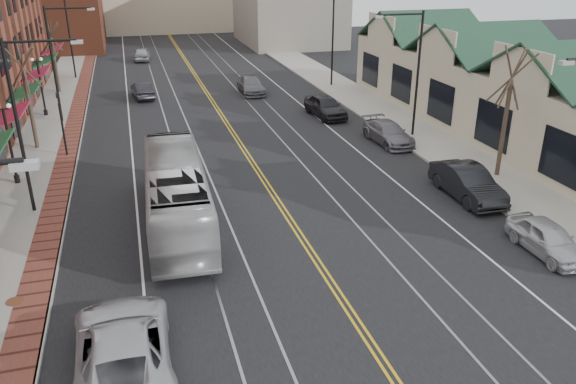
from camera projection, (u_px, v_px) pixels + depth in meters
sidewalk_left at (34, 182)px, 30.15m from camera, size 4.00×120.00×0.15m
sidewalk_right at (434, 144)px, 36.18m from camera, size 4.00×120.00×0.15m
building_right at (519, 104)px, 36.81m from camera, size 8.00×36.00×4.60m
backdrop_mid at (163, 0)px, 88.91m from camera, size 22.00×14.00×9.00m
backdrop_right at (288, 1)px, 74.60m from camera, size 12.00×16.00×11.00m
streetlight_l_1 at (26, 109)px, 24.91m from camera, size 3.33×0.25×8.00m
streetlight_l_2 at (58, 52)px, 39.06m from camera, size 3.33×0.25×8.00m
streetlight_l_3 at (73, 26)px, 53.21m from camera, size 3.33×0.25×8.00m
streetlight_r_1 at (413, 62)px, 35.76m from camera, size 3.33×0.25×8.00m
streetlight_r_2 at (328, 31)px, 49.91m from camera, size 3.33×0.25×8.00m
lamppost_l_2 at (10, 146)px, 29.12m from camera, size 0.84×0.28×4.27m
lamppost_l_3 at (42, 88)px, 41.50m from camera, size 0.84×0.28×4.27m
tree_left_near at (28, 95)px, 33.98m from camera, size 1.78×1.37×6.48m
tree_left_far at (54, 56)px, 48.22m from camera, size 1.66×1.28×6.02m
tree_right_mid at (507, 111)px, 29.56m from camera, size 1.90×1.46×6.93m
manhole_far at (15, 301)px, 19.71m from camera, size 0.60×0.60×0.02m
traffic_signal at (61, 120)px, 33.15m from camera, size 0.18×0.15×3.80m
transit_bus at (176, 193)px, 25.09m from camera, size 2.95×11.03×3.05m
parked_suv at (123, 349)px, 16.27m from camera, size 2.83×6.07×1.68m
parked_car_a at (547, 238)px, 22.94m from camera, size 1.67×4.02×1.36m
parked_car_b at (467, 183)px, 28.12m from camera, size 1.79×4.98×1.63m
parked_car_c at (388, 133)px, 36.31m from camera, size 2.20×4.82×1.37m
parked_car_d at (325, 106)px, 42.12m from camera, size 2.34×4.93×1.63m
distant_car_left at (142, 90)px, 47.51m from camera, size 1.91×4.24×1.35m
distant_car_right at (251, 85)px, 49.24m from camera, size 2.10×4.90×1.41m
distant_car_far at (142, 54)px, 64.07m from camera, size 2.09×4.49×1.49m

